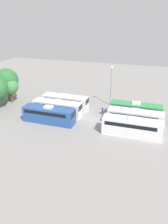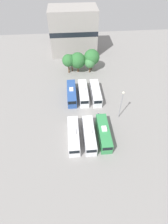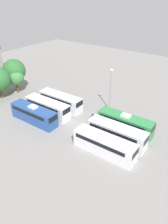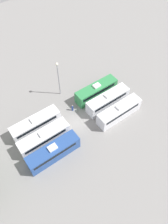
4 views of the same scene
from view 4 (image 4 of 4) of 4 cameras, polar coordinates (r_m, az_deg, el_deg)
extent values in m
plane|color=gray|center=(45.37, -1.60, -2.71)|extent=(114.27, 114.27, 0.00)
cube|color=silver|center=(45.67, 9.14, 0.07)|extent=(2.59, 10.08, 3.01)
cube|color=black|center=(44.90, 9.03, 0.56)|extent=(2.63, 8.57, 0.66)
cube|color=black|center=(47.68, 13.75, 3.51)|extent=(2.28, 0.08, 1.05)
cube|color=silver|center=(44.36, 9.41, 1.39)|extent=(1.20, 1.60, 0.35)
cube|color=silver|center=(47.31, 6.21, 3.06)|extent=(2.59, 10.08, 3.01)
cube|color=black|center=(46.57, 6.06, 3.57)|extent=(2.63, 8.57, 0.66)
cube|color=black|center=(49.27, 10.79, 6.28)|extent=(2.28, 0.08, 1.05)
cube|color=white|center=(46.05, 6.39, 4.41)|extent=(1.20, 1.60, 0.35)
cube|color=#338C4C|center=(48.94, 3.24, 5.52)|extent=(2.59, 10.08, 3.01)
cube|color=black|center=(48.22, 3.04, 6.06)|extent=(2.63, 8.57, 0.66)
cube|color=black|center=(50.80, 7.79, 8.57)|extent=(2.28, 0.08, 1.05)
cube|color=white|center=(47.72, 3.33, 6.89)|extent=(1.20, 1.60, 0.35)
cube|color=#284C93|center=(40.55, -7.96, -10.32)|extent=(2.59, 10.08, 3.01)
cube|color=black|center=(39.78, -8.40, -9.96)|extent=(2.63, 8.57, 0.66)
cube|color=black|center=(40.91, -2.06, -6.17)|extent=(2.28, 0.08, 1.05)
cube|color=white|center=(39.07, -8.23, -9.20)|extent=(1.20, 1.60, 0.35)
cube|color=white|center=(42.25, -10.32, -6.70)|extent=(2.59, 10.08, 3.01)
cube|color=black|center=(41.52, -10.79, -6.29)|extent=(2.63, 8.57, 0.66)
cube|color=black|center=(42.62, -4.66, -2.78)|extent=(2.28, 0.08, 1.05)
cube|color=silver|center=(40.84, -10.66, -5.50)|extent=(1.20, 1.60, 0.35)
cube|color=silver|center=(44.30, -12.45, -3.14)|extent=(2.59, 10.08, 3.01)
cube|color=black|center=(43.60, -12.93, -2.69)|extent=(2.63, 8.57, 0.66)
cube|color=black|center=(44.67, -7.04, 0.56)|extent=(2.28, 0.08, 1.05)
cube|color=silver|center=(42.95, -12.84, -1.88)|extent=(1.20, 1.60, 0.35)
cylinder|color=navy|center=(46.76, -3.03, 1.04)|extent=(0.36, 0.36, 1.43)
sphere|color=tan|center=(46.11, -3.08, 1.69)|extent=(0.24, 0.24, 0.24)
cylinder|color=gray|center=(47.59, -6.61, 8.25)|extent=(0.20, 0.20, 8.51)
sphere|color=#EAE5C6|center=(44.62, -7.14, 12.32)|extent=(0.60, 0.60, 0.60)
camera|label=1|loc=(34.70, 61.87, -16.75)|focal=35.00mm
camera|label=2|loc=(50.54, 45.46, 40.68)|focal=28.00mm
camera|label=3|loc=(38.42, 55.70, 5.80)|focal=35.00mm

